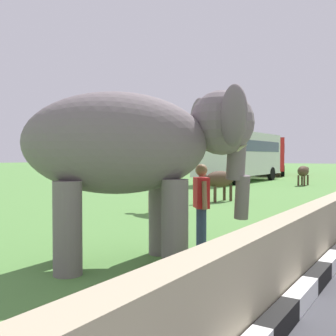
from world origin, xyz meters
The scene contains 9 objects.
barrier_parapet centered at (2.00, 3.66, 0.50)m, with size 28.00×0.36×1.00m, color tan.
elephant centered at (3.42, 6.22, 1.96)m, with size 3.89×3.77×2.98m.
person_handler centered at (4.71, 5.72, 0.93)m, with size 0.57×0.51×1.66m.
bus_white centered at (25.01, 13.27, 2.08)m, with size 10.00×2.75×3.50m.
bus_red centered at (37.29, 15.11, 2.08)m, with size 9.82×5.19×3.50m.
cow_near centered at (8.52, 9.09, 0.87)m, with size 0.95×1.93×1.23m.
cow_mid centered at (12.63, 9.09, 0.87)m, with size 1.92×1.06×1.23m.
cow_far centered at (23.73, 8.54, 0.87)m, with size 1.88×0.62×1.23m.
hill_east centered at (55.00, 30.47, 0.00)m, with size 26.85×21.48×14.13m.
Camera 1 is at (-2.09, 2.13, 1.79)m, focal length 43.20 mm.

